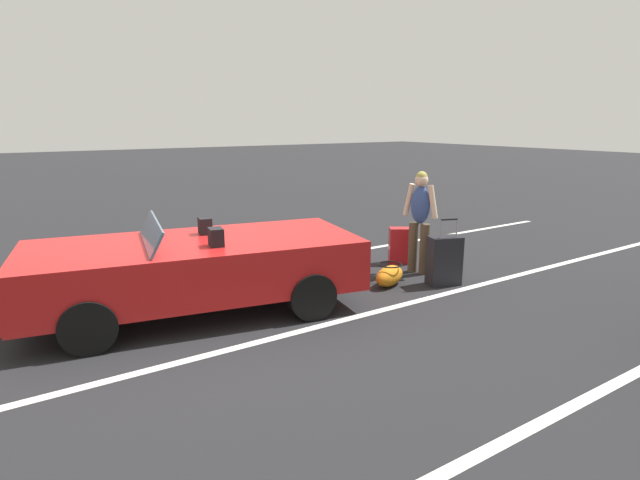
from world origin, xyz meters
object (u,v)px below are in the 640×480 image
at_px(suitcase_large_black, 444,261).
at_px(suitcase_medium_bright, 401,245).
at_px(convertible_car, 179,269).
at_px(traveler_person, 420,217).
at_px(duffel_bag, 389,275).

relative_size(suitcase_large_black, suitcase_medium_bright, 1.66).
xyz_separation_m(convertible_car, traveler_person, (-3.82, 0.34, 0.34)).
xyz_separation_m(convertible_car, suitcase_large_black, (-3.71, 1.00, -0.22)).
distance_m(convertible_car, suitcase_medium_bright, 4.01).
bearing_deg(traveler_person, convertible_car, -25.24).
bearing_deg(duffel_bag, traveler_person, -162.77).
bearing_deg(traveler_person, duffel_bag, -2.91).
bearing_deg(convertible_car, suitcase_large_black, 176.03).
distance_m(convertible_car, suitcase_large_black, 3.85).
xyz_separation_m(suitcase_large_black, suitcase_medium_bright, (-0.28, -1.26, -0.06)).
bearing_deg(suitcase_large_black, convertible_car, 93.45).
distance_m(duffel_bag, traveler_person, 1.16).
bearing_deg(duffel_bag, suitcase_medium_bright, -139.18).
relative_size(suitcase_large_black, traveler_person, 0.62).
height_order(suitcase_large_black, traveler_person, traveler_person).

